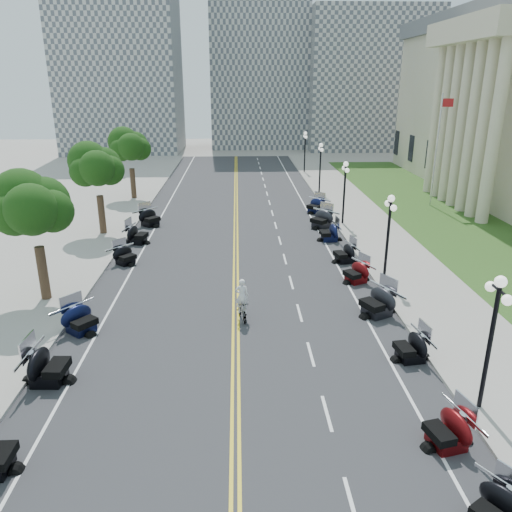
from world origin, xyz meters
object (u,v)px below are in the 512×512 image
object	(u,v)px
motorcycle_n_3	(448,428)
cyclist_rider	(242,283)
bicycle	(242,310)
flagpole	(436,152)

from	to	relation	value
motorcycle_n_3	cyclist_rider	bearing A→B (deg)	-158.75
motorcycle_n_3	bicycle	xyz separation A→B (m)	(-6.39, 9.17, -0.16)
cyclist_rider	flagpole	bearing A→B (deg)	-128.05
flagpole	bicycle	xyz separation A→B (m)	(-17.69, -22.60, -4.49)
motorcycle_n_3	cyclist_rider	xyz separation A→B (m)	(-6.39, 9.17, 1.23)
flagpole	bicycle	world-z (taller)	flagpole
cyclist_rider	motorcycle_n_3	bearing A→B (deg)	124.87
cyclist_rider	bicycle	bearing A→B (deg)	-0.00
motorcycle_n_3	cyclist_rider	world-z (taller)	cyclist_rider
flagpole	bicycle	distance (m)	29.04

